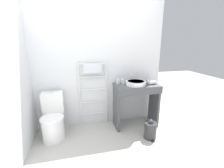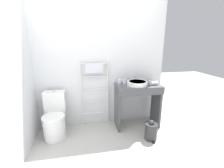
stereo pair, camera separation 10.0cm
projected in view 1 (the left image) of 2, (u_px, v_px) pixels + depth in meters
name	position (u px, v px, depth m)	size (l,w,h in m)	color
wall_back	(97.00, 60.00, 2.83)	(2.56, 0.12, 2.57)	silver
wall_side	(8.00, 69.00, 1.89)	(0.12, 1.97, 2.57)	silver
toilet	(53.00, 120.00, 2.56)	(0.38, 0.54, 0.78)	white
towel_radiator	(93.00, 81.00, 2.82)	(0.54, 0.06, 1.28)	white
vanity_counter	(136.00, 99.00, 2.87)	(0.83, 0.45, 0.84)	#4C4C51
sink_basin	(136.00, 83.00, 2.78)	(0.38, 0.38, 0.07)	white
faucet	(132.00, 77.00, 2.95)	(0.02, 0.10, 0.16)	silver
cup_near_wall	(118.00, 82.00, 2.85)	(0.07, 0.07, 0.09)	silver
cup_near_edge	(123.00, 81.00, 2.85)	(0.06, 0.06, 0.09)	silver
hair_dryer	(152.00, 82.00, 2.82)	(0.18, 0.17, 0.07)	white
trash_bin	(150.00, 130.00, 2.57)	(0.21, 0.24, 0.36)	#333335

